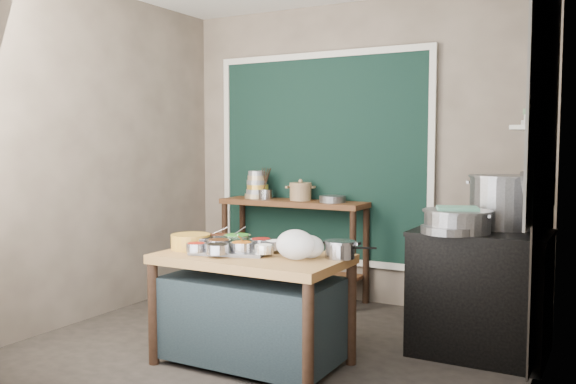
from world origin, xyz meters
The scene contains 30 objects.
floor centered at (0.00, 0.00, -0.01)m, with size 3.50×3.00×0.02m, color #2C2622.
back_wall centered at (0.00, 1.51, 1.40)m, with size 3.50×0.02×2.80m, color gray.
left_wall centered at (-1.76, 0.00, 1.40)m, with size 0.02×3.00×2.80m, color gray.
right_wall centered at (1.76, 0.00, 1.40)m, with size 0.02×3.00×2.80m, color gray.
curtain_panel centered at (-0.35, 1.47, 1.35)m, with size 2.10×0.02×1.90m, color black.
curtain_frame centered at (-0.35, 1.46, 1.35)m, with size 2.22×0.03×2.02m, color beige, non-canonical shape.
tile_panel centered at (1.74, 0.55, 1.85)m, with size 0.02×1.70×1.70m, color #B2B2AA.
soot_patch centered at (1.74, 0.65, 0.70)m, with size 0.01×1.30×1.30m, color black.
wall_shelf centered at (1.63, 0.85, 1.60)m, with size 0.22×0.70×0.03m, color beige.
prep_table centered at (0.05, -0.42, 0.38)m, with size 1.25×0.72×0.75m, color olive.
back_counter centered at (-0.55, 1.28, 0.47)m, with size 1.45×0.40×0.95m, color #562C18.
stove_block centered at (1.35, 0.55, 0.42)m, with size 0.90×0.68×0.85m, color black.
stove_top centered at (1.35, 0.55, 0.86)m, with size 0.92×0.69×0.03m, color black.
condiment_tray centered at (-0.11, -0.41, 0.76)m, with size 0.50×0.36×0.02m, color gray.
condiment_bowls centered at (-0.14, -0.40, 0.81)m, with size 0.66×0.50×0.08m.
yellow_basin centered at (-0.44, -0.45, 0.80)m, with size 0.28×0.28×0.11m, color #B29523.
saucepan centered at (0.62, -0.25, 0.81)m, with size 0.21×0.21×0.11m, color gray, non-canonical shape.
plastic_bag_a centered at (0.39, -0.44, 0.85)m, with size 0.26×0.22×0.19m, color white.
plastic_bag_b centered at (0.44, -0.35, 0.82)m, with size 0.20×0.17×0.15m, color white.
bowl_stack centered at (-0.96, 1.29, 1.07)m, with size 0.24×0.24×0.27m.
utensil_cup centered at (-0.86, 1.27, 1.00)m, with size 0.16×0.16×0.09m, color gray.
ceramic_crock centered at (-0.48, 1.30, 1.02)m, with size 0.22×0.22×0.15m, color #9A7854, non-canonical shape.
wide_bowl centered at (-0.13, 1.27, 0.98)m, with size 0.25×0.25×0.06m, color gray.
stock_pot centered at (1.45, 0.75, 1.07)m, with size 0.49×0.49×0.38m, color gray, non-canonical shape.
pot_lid centered at (1.63, 0.64, 1.09)m, with size 0.43×0.43×0.02m, color gray.
steamer centered at (1.22, 0.38, 0.96)m, with size 0.48×0.48×0.16m, color gray, non-canonical shape.
green_cloth centered at (1.22, 0.38, 1.05)m, with size 0.27×0.21×0.02m, color #579D72.
shallow_pan centered at (1.18, 0.30, 0.91)m, with size 0.39×0.39×0.05m, color gray.
shelf_bowl_stack centered at (1.63, 0.84, 1.67)m, with size 0.15×0.15×0.12m.
shelf_bowl_green centered at (1.63, 1.01, 1.64)m, with size 0.13×0.13×0.05m, color gray.
Camera 1 is at (2.19, -3.83, 1.49)m, focal length 38.00 mm.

